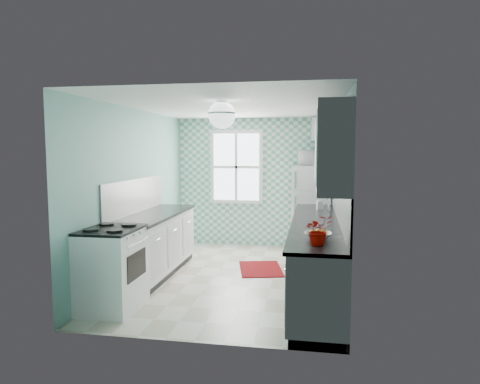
% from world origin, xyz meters
% --- Properties ---
extents(floor, '(3.00, 4.40, 0.02)m').
position_xyz_m(floor, '(0.00, 0.00, -0.01)').
color(floor, silver).
rests_on(floor, ground).
extents(ceiling, '(3.00, 4.40, 0.02)m').
position_xyz_m(ceiling, '(0.00, 0.00, 2.51)').
color(ceiling, white).
rests_on(ceiling, wall_back).
extents(wall_back, '(3.00, 0.02, 2.50)m').
position_xyz_m(wall_back, '(0.00, 2.21, 1.25)').
color(wall_back, '#6BA499').
rests_on(wall_back, floor).
extents(wall_front, '(3.00, 0.02, 2.50)m').
position_xyz_m(wall_front, '(0.00, -2.21, 1.25)').
color(wall_front, '#6BA499').
rests_on(wall_front, floor).
extents(wall_left, '(0.02, 4.40, 2.50)m').
position_xyz_m(wall_left, '(-1.51, 0.00, 1.25)').
color(wall_left, '#6BA499').
rests_on(wall_left, floor).
extents(wall_right, '(0.02, 4.40, 2.50)m').
position_xyz_m(wall_right, '(1.51, 0.00, 1.25)').
color(wall_right, '#6BA499').
rests_on(wall_right, floor).
extents(accent_wall, '(3.00, 0.01, 2.50)m').
position_xyz_m(accent_wall, '(0.00, 2.19, 1.25)').
color(accent_wall, '#57AE92').
rests_on(accent_wall, wall_back).
extents(window, '(1.04, 0.05, 1.44)m').
position_xyz_m(window, '(-0.35, 2.16, 1.55)').
color(window, white).
rests_on(window, wall_back).
extents(backsplash_right, '(0.02, 3.60, 0.51)m').
position_xyz_m(backsplash_right, '(1.49, -0.40, 1.20)').
color(backsplash_right, white).
rests_on(backsplash_right, wall_right).
extents(backsplash_left, '(0.02, 2.15, 0.51)m').
position_xyz_m(backsplash_left, '(-1.49, -0.07, 1.20)').
color(backsplash_left, white).
rests_on(backsplash_left, wall_left).
extents(upper_cabinets_right, '(0.33, 3.20, 0.90)m').
position_xyz_m(upper_cabinets_right, '(1.33, -0.60, 1.90)').
color(upper_cabinets_right, silver).
rests_on(upper_cabinets_right, wall_right).
extents(upper_cabinet_fridge, '(0.40, 0.74, 0.40)m').
position_xyz_m(upper_cabinet_fridge, '(1.30, 1.83, 2.25)').
color(upper_cabinet_fridge, silver).
rests_on(upper_cabinet_fridge, wall_right).
extents(ceiling_light, '(0.34, 0.34, 0.35)m').
position_xyz_m(ceiling_light, '(0.00, -0.80, 2.32)').
color(ceiling_light, silver).
rests_on(ceiling_light, ceiling).
extents(base_cabinets_right, '(0.60, 3.60, 0.90)m').
position_xyz_m(base_cabinets_right, '(1.20, -0.40, 0.45)').
color(base_cabinets_right, white).
rests_on(base_cabinets_right, floor).
extents(countertop_right, '(0.63, 3.60, 0.04)m').
position_xyz_m(countertop_right, '(1.19, -0.40, 0.92)').
color(countertop_right, black).
rests_on(countertop_right, base_cabinets_right).
extents(base_cabinets_left, '(0.60, 2.15, 0.90)m').
position_xyz_m(base_cabinets_left, '(-1.20, -0.07, 0.45)').
color(base_cabinets_left, white).
rests_on(base_cabinets_left, floor).
extents(countertop_left, '(0.63, 2.15, 0.04)m').
position_xyz_m(countertop_left, '(-1.19, -0.07, 0.92)').
color(countertop_left, black).
rests_on(countertop_left, base_cabinets_left).
extents(fridge, '(0.70, 0.69, 1.60)m').
position_xyz_m(fridge, '(1.11, 1.83, 0.80)').
color(fridge, white).
rests_on(fridge, floor).
extents(stove, '(0.63, 0.79, 0.95)m').
position_xyz_m(stove, '(-1.20, -1.47, 0.50)').
color(stove, white).
rests_on(stove, floor).
extents(sink, '(0.51, 0.42, 0.53)m').
position_xyz_m(sink, '(1.20, 0.54, 0.93)').
color(sink, silver).
rests_on(sink, countertop_right).
extents(rug, '(0.82, 1.04, 0.01)m').
position_xyz_m(rug, '(0.34, 0.48, 0.01)').
color(rug, maroon).
rests_on(rug, floor).
extents(dish_towel, '(0.06, 0.23, 0.35)m').
position_xyz_m(dish_towel, '(0.89, 0.80, 0.48)').
color(dish_towel, '#5BBCBF').
rests_on(dish_towel, base_cabinets_right).
extents(fruit_bowl, '(0.31, 0.31, 0.07)m').
position_xyz_m(fruit_bowl, '(1.20, -1.53, 0.98)').
color(fruit_bowl, silver).
rests_on(fruit_bowl, countertop_right).
extents(potted_plant, '(0.35, 0.32, 0.31)m').
position_xyz_m(potted_plant, '(1.20, -1.84, 1.09)').
color(potted_plant, '#BD1736').
rests_on(potted_plant, countertop_right).
extents(soap_bottle, '(0.11, 0.11, 0.20)m').
position_xyz_m(soap_bottle, '(1.25, 0.75, 1.04)').
color(soap_bottle, '#8DB8C6').
rests_on(soap_bottle, countertop_right).
extents(microwave, '(0.49, 0.34, 0.27)m').
position_xyz_m(microwave, '(1.11, 1.83, 1.73)').
color(microwave, white).
rests_on(microwave, fridge).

